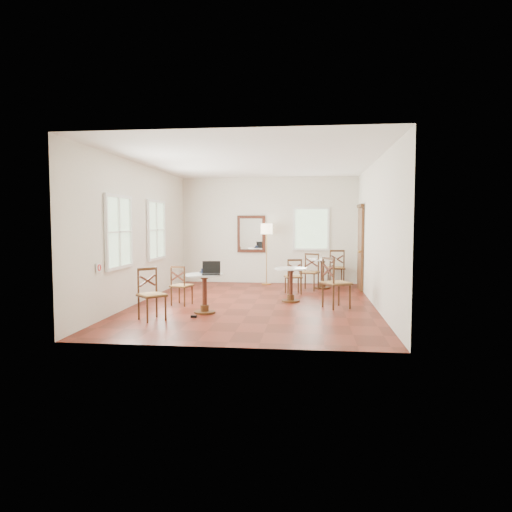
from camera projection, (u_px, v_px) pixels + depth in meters
The scene contains 17 objects.
ground at pixel (254, 304), 9.94m from camera, with size 7.00×7.00×0.00m, color #5F1B10.
room_shell at pixel (253, 215), 10.08m from camera, with size 5.02×7.02×3.01m.
cafe_table_near at pixel (205, 289), 8.89m from camera, with size 0.71×0.71×0.75m.
cafe_table_mid at pixel (291, 281), 10.17m from camera, with size 0.70×0.70×0.74m.
cafe_table_back at pixel (323, 270), 12.23m from camera, with size 0.74×0.74×0.78m.
chair_near_a at pixel (181, 285), 9.77m from camera, with size 0.47×0.47×0.83m.
chair_near_b at pixel (151, 294), 8.28m from camera, with size 0.60×0.60×0.92m.
chair_mid_a at pixel (293, 276), 11.30m from camera, with size 0.48×0.48×0.86m.
chair_mid_b at pixel (335, 283), 9.41m from camera, with size 0.66×0.66×1.04m.
chair_back_a at pixel (336, 268), 12.83m from camera, with size 0.49×0.49×0.99m.
chair_back_b at pixel (310, 272), 11.95m from camera, with size 0.55×0.55×0.94m.
floor_lamp at pixel (267, 233), 12.96m from camera, with size 0.33×0.33×1.70m.
laptop at pixel (211, 271), 8.79m from camera, with size 0.38×0.34×0.24m.
mouse at pixel (202, 272), 9.01m from camera, with size 0.11×0.07×0.04m, color black.
navy_mug at pixel (203, 271), 8.94m from camera, with size 0.12×0.08×0.10m.
water_glass at pixel (206, 270), 9.03m from camera, with size 0.06×0.06×0.11m, color white.
power_adapter at pixel (194, 316), 8.50m from camera, with size 0.11×0.06×0.04m, color black.
Camera 1 is at (1.16, -9.78, 1.73)m, focal length 32.78 mm.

